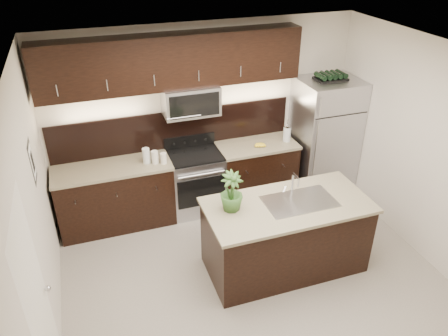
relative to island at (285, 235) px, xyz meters
name	(u,v)px	position (x,y,z in m)	size (l,w,h in m)	color
ground	(254,279)	(-0.45, -0.11, -0.47)	(4.50, 4.50, 0.00)	gray
room_walls	(251,160)	(-0.56, -0.15, 1.22)	(4.52, 4.02, 2.71)	beige
counter_run	(182,184)	(-0.90, 1.58, 0.00)	(3.51, 0.65, 0.94)	black
upper_fixtures	(175,69)	(-0.88, 1.73, 1.67)	(3.49, 0.40, 1.66)	black
island	(285,235)	(0.00, 0.00, 0.00)	(1.96, 0.96, 0.94)	black
sink_faucet	(299,200)	(0.15, 0.01, 0.48)	(0.84, 0.50, 0.28)	silver
refrigerator	(323,137)	(1.35, 1.52, 0.44)	(0.88, 0.80, 1.83)	#B2B2B7
wine_rack	(331,76)	(1.35, 1.52, 1.41)	(0.45, 0.28, 0.11)	black
plant	(231,192)	(-0.67, 0.12, 0.71)	(0.27, 0.27, 0.47)	#2E5421
canisters	(153,157)	(-1.31, 1.50, 0.56)	(0.31, 0.18, 0.22)	silver
french_press	(287,133)	(0.72, 1.53, 0.59)	(0.12, 0.12, 0.34)	silver
bananas	(257,145)	(0.23, 1.50, 0.49)	(0.17, 0.13, 0.05)	yellow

